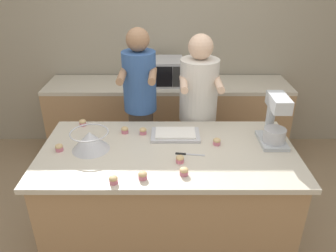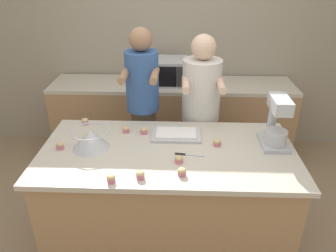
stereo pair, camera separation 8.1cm
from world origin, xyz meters
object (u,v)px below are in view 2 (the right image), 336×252
object	(u,v)px
microwave_oven	(166,71)
cupcake_7	(126,129)
person_left	(143,112)
stand_mixer	(276,124)
cupcake_0	(140,175)
cupcake_3	(179,159)
mixing_bowl	(90,139)
baking_tray	(176,134)
cupcake_4	(85,121)
cupcake_5	(144,130)
cupcake_8	(111,178)
person_right	(200,117)
cupcake_2	(217,142)
cupcake_1	(60,145)
cupcake_6	(182,172)
knife	(187,155)

from	to	relation	value
microwave_oven	cupcake_7	world-z (taller)	microwave_oven
person_left	stand_mixer	world-z (taller)	person_left
cupcake_0	cupcake_3	xyz separation A→B (m)	(0.25, 0.20, 0.00)
person_left	mixing_bowl	distance (m)	0.74
baking_tray	cupcake_4	world-z (taller)	cupcake_4
cupcake_5	cupcake_8	xyz separation A→B (m)	(-0.15, -0.67, 0.00)
person_right	cupcake_2	xyz separation A→B (m)	(0.10, -0.59, 0.07)
cupcake_3	cupcake_2	bearing A→B (deg)	40.23
cupcake_1	cupcake_8	xyz separation A→B (m)	(0.47, -0.41, 0.00)
cupcake_1	cupcake_8	size ratio (longest dim) A/B	1.00
person_left	cupcake_3	world-z (taller)	person_left
baking_tray	cupcake_5	xyz separation A→B (m)	(-0.27, 0.04, 0.01)
baking_tray	cupcake_5	size ratio (longest dim) A/B	6.60
cupcake_0	person_right	bearing A→B (deg)	66.61
mixing_bowl	cupcake_5	size ratio (longest dim) A/B	4.89
person_right	cupcake_7	bearing A→B (deg)	-148.38
stand_mixer	cupcake_1	world-z (taller)	stand_mixer
cupcake_6	baking_tray	bearing A→B (deg)	94.98
microwave_oven	person_right	bearing A→B (deg)	-65.44
mixing_bowl	cupcake_6	world-z (taller)	mixing_bowl
cupcake_7	cupcake_8	bearing A→B (deg)	-89.36
person_left	cupcake_3	size ratio (longest dim) A/B	28.11
cupcake_6	cupcake_7	distance (m)	0.76
microwave_oven	cupcake_5	bearing A→B (deg)	-96.71
person_right	stand_mixer	world-z (taller)	person_right
knife	person_right	bearing A→B (deg)	79.84
knife	cupcake_1	bearing A→B (deg)	176.65
person_right	baking_tray	size ratio (longest dim) A/B	4.12
cupcake_6	cupcake_2	bearing A→B (deg)	55.78
cupcake_7	stand_mixer	bearing A→B (deg)	-7.70
cupcake_4	cupcake_8	xyz separation A→B (m)	(0.39, -0.83, 0.00)
cupcake_2	cupcake_7	world-z (taller)	same
microwave_oven	cupcake_1	world-z (taller)	microwave_oven
cupcake_1	cupcake_4	distance (m)	0.43
person_left	cupcake_6	xyz separation A→B (m)	(0.37, -1.00, 0.02)
person_right	knife	xyz separation A→B (m)	(-0.13, -0.74, 0.04)
person_left	microwave_oven	world-z (taller)	person_left
person_left	cupcake_5	distance (m)	0.42
microwave_oven	cupcake_0	xyz separation A→B (m)	(-0.10, -1.81, -0.14)
person_left	cupcake_1	distance (m)	0.89
stand_mixer	cupcake_6	xyz separation A→B (m)	(-0.72, -0.44, -0.15)
cupcake_4	cupcake_6	size ratio (longest dim) A/B	1.00
cupcake_4	cupcake_7	xyz separation A→B (m)	(0.39, -0.14, 0.00)
cupcake_4	stand_mixer	bearing A→B (deg)	-10.70
baking_tray	cupcake_3	size ratio (longest dim) A/B	6.60
cupcake_0	cupcake_7	distance (m)	0.67
baking_tray	cupcake_4	xyz separation A→B (m)	(-0.81, 0.20, 0.01)
cupcake_6	microwave_oven	bearing A→B (deg)	95.71
person_right	cupcake_1	xyz separation A→B (m)	(-1.11, -0.68, 0.07)
mixing_bowl	cupcake_2	distance (m)	0.98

